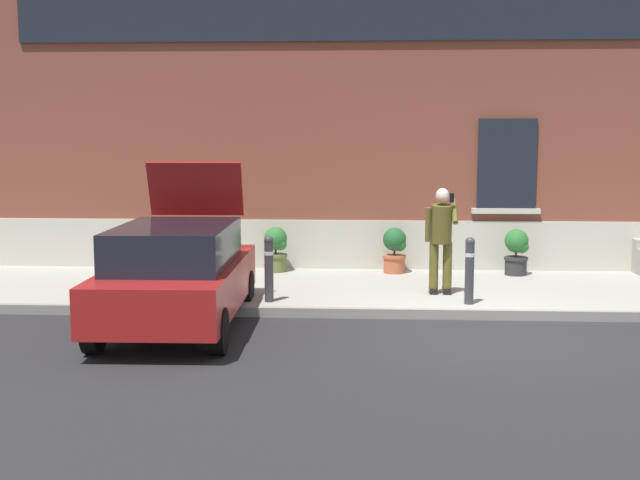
# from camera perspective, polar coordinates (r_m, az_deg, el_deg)

# --- Properties ---
(ground_plane) EXTENTS (80.00, 80.00, 0.00)m
(ground_plane) POSITION_cam_1_polar(r_m,az_deg,el_deg) (11.70, 11.61, -6.46)
(ground_plane) COLOR #232326
(sidewalk) EXTENTS (24.00, 3.60, 0.15)m
(sidewalk) POSITION_cam_1_polar(r_m,az_deg,el_deg) (14.39, 10.01, -3.50)
(sidewalk) COLOR #99968E
(sidewalk) RESTS_ON ground
(curb_edge) EXTENTS (24.00, 0.12, 0.15)m
(curb_edge) POSITION_cam_1_polar(r_m,az_deg,el_deg) (12.59, 11.00, -5.10)
(curb_edge) COLOR gray
(curb_edge) RESTS_ON ground
(building_facade) EXTENTS (24.00, 1.52, 7.50)m
(building_facade) POSITION_cam_1_polar(r_m,az_deg,el_deg) (16.64, 9.31, 10.61)
(building_facade) COLOR brown
(building_facade) RESTS_ON ground
(hatchback_car_red) EXTENTS (1.86, 4.10, 2.34)m
(hatchback_car_red) POSITION_cam_1_polar(r_m,az_deg,el_deg) (11.85, -9.86, -2.29)
(hatchback_car_red) COLOR maroon
(hatchback_car_red) RESTS_ON ground
(bollard_near_person) EXTENTS (0.15, 0.15, 1.04)m
(bollard_near_person) POSITION_cam_1_polar(r_m,az_deg,el_deg) (12.85, 10.34, -1.93)
(bollard_near_person) COLOR #333338
(bollard_near_person) RESTS_ON sidewalk
(bollard_far_left) EXTENTS (0.15, 0.15, 1.04)m
(bollard_far_left) POSITION_cam_1_polar(r_m,az_deg,el_deg) (12.84, -3.57, -1.83)
(bollard_far_left) COLOR #333338
(bollard_far_left) RESTS_ON sidewalk
(person_on_phone) EXTENTS (0.51, 0.48, 1.75)m
(person_on_phone) POSITION_cam_1_polar(r_m,az_deg,el_deg) (13.47, 8.42, 0.42)
(person_on_phone) COLOR #514C1E
(person_on_phone) RESTS_ON sidewalk
(planter_cream) EXTENTS (0.44, 0.44, 0.86)m
(planter_cream) POSITION_cam_1_polar(r_m,az_deg,el_deg) (15.89, -11.24, -0.56)
(planter_cream) COLOR beige
(planter_cream) RESTS_ON sidewalk
(planter_olive) EXTENTS (0.44, 0.44, 0.86)m
(planter_olive) POSITION_cam_1_polar(r_m,az_deg,el_deg) (15.64, -3.07, -0.56)
(planter_olive) COLOR #606B38
(planter_olive) RESTS_ON sidewalk
(planter_terracotta) EXTENTS (0.44, 0.44, 0.86)m
(planter_terracotta) POSITION_cam_1_polar(r_m,az_deg,el_deg) (15.54, 5.22, -0.63)
(planter_terracotta) COLOR #B25B38
(planter_terracotta) RESTS_ON sidewalk
(planter_charcoal) EXTENTS (0.44, 0.44, 0.86)m
(planter_charcoal) POSITION_cam_1_polar(r_m,az_deg,el_deg) (15.69, 13.50, -0.73)
(planter_charcoal) COLOR #2D2D30
(planter_charcoal) RESTS_ON sidewalk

